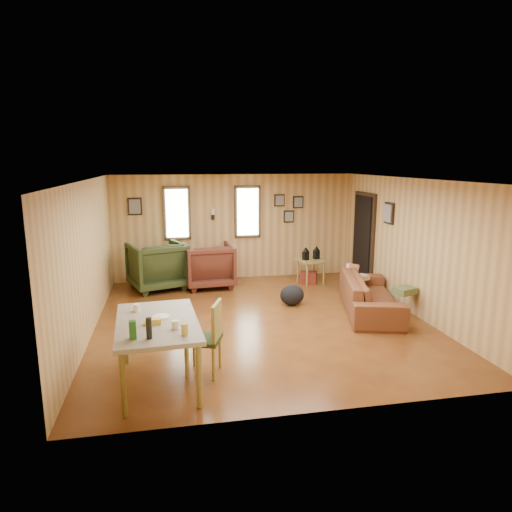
{
  "coord_description": "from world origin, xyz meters",
  "views": [
    {
      "loc": [
        -1.5,
        -7.32,
        2.69
      ],
      "look_at": [
        0.0,
        0.4,
        1.05
      ],
      "focal_mm": 32.0,
      "sensor_mm": 36.0,
      "label": 1
    }
  ],
  "objects_px": {
    "dining_table": "(157,327)",
    "side_table": "(311,258)",
    "sofa": "(370,289)",
    "recliner_green": "(157,264)",
    "recliner_brown": "(209,263)",
    "end_table": "(176,265)"
  },
  "relations": [
    {
      "from": "end_table",
      "to": "side_table",
      "type": "distance_m",
      "value": 3.03
    },
    {
      "from": "side_table",
      "to": "dining_table",
      "type": "bearing_deg",
      "value": -128.02
    },
    {
      "from": "recliner_green",
      "to": "sofa",
      "type": "bearing_deg",
      "value": 130.0
    },
    {
      "from": "dining_table",
      "to": "side_table",
      "type": "bearing_deg",
      "value": 48.3
    },
    {
      "from": "sofa",
      "to": "dining_table",
      "type": "bearing_deg",
      "value": 134.28
    },
    {
      "from": "end_table",
      "to": "side_table",
      "type": "relative_size",
      "value": 0.84
    },
    {
      "from": "sofa",
      "to": "side_table",
      "type": "xyz_separation_m",
      "value": [
        -0.45,
        2.1,
        0.14
      ]
    },
    {
      "from": "recliner_brown",
      "to": "side_table",
      "type": "distance_m",
      "value": 2.27
    },
    {
      "from": "dining_table",
      "to": "recliner_green",
      "type": "bearing_deg",
      "value": 87.49
    },
    {
      "from": "side_table",
      "to": "end_table",
      "type": "bearing_deg",
      "value": 166.53
    },
    {
      "from": "end_table",
      "to": "dining_table",
      "type": "bearing_deg",
      "value": -93.8
    },
    {
      "from": "end_table",
      "to": "dining_table",
      "type": "height_order",
      "value": "dining_table"
    },
    {
      "from": "sofa",
      "to": "side_table",
      "type": "bearing_deg",
      "value": 27.24
    },
    {
      "from": "sofa",
      "to": "recliner_green",
      "type": "bearing_deg",
      "value": 74.11
    },
    {
      "from": "sofa",
      "to": "recliner_green",
      "type": "xyz_separation_m",
      "value": [
        -3.81,
        2.29,
        0.12
      ]
    },
    {
      "from": "recliner_brown",
      "to": "side_table",
      "type": "xyz_separation_m",
      "value": [
        2.26,
        -0.15,
        0.05
      ]
    },
    {
      "from": "end_table",
      "to": "dining_table",
      "type": "xyz_separation_m",
      "value": [
        -0.32,
        -4.88,
        0.35
      ]
    },
    {
      "from": "sofa",
      "to": "end_table",
      "type": "relative_size",
      "value": 3.14
    },
    {
      "from": "recliner_green",
      "to": "end_table",
      "type": "distance_m",
      "value": 0.68
    },
    {
      "from": "end_table",
      "to": "dining_table",
      "type": "distance_m",
      "value": 4.9
    },
    {
      "from": "sofa",
      "to": "side_table",
      "type": "distance_m",
      "value": 2.15
    },
    {
      "from": "sofa",
      "to": "dining_table",
      "type": "xyz_separation_m",
      "value": [
        -3.72,
        -2.08,
        0.31
      ]
    }
  ]
}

